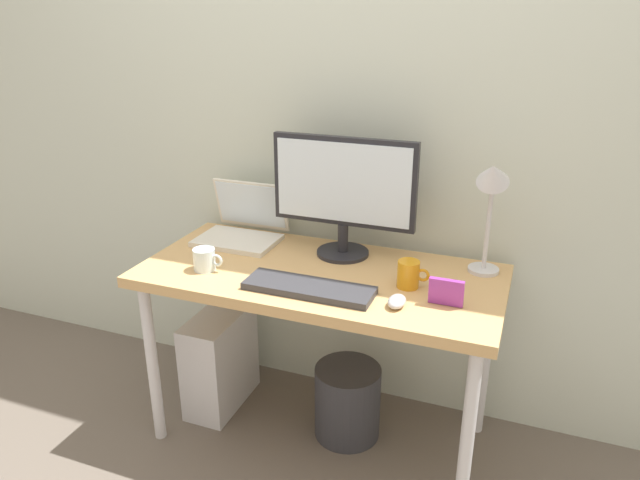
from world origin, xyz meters
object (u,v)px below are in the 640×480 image
object	(u,v)px
coffee_mug	(409,274)
photo_frame	(446,292)
keyboard	(309,288)
glass_cup	(205,259)
computer_tower	(220,360)
wastebasket	(347,401)
mouse	(397,301)
desk_lamp	(491,192)
desk	(320,289)
monitor	(343,189)
laptop	(243,225)

from	to	relation	value
coffee_mug	photo_frame	distance (m)	0.17
keyboard	glass_cup	world-z (taller)	glass_cup
keyboard	coffee_mug	distance (m)	0.34
computer_tower	wastebasket	xyz separation A→B (m)	(0.57, -0.00, -0.06)
mouse	wastebasket	world-z (taller)	mouse
wastebasket	glass_cup	bearing A→B (deg)	-160.11
desk_lamp	glass_cup	world-z (taller)	desk_lamp
desk_lamp	keyboard	size ratio (longest dim) A/B	0.99
desk	monitor	bearing A→B (deg)	81.44
keyboard	mouse	size ratio (longest dim) A/B	4.89
desk_lamp	coffee_mug	size ratio (longest dim) A/B	3.97
coffee_mug	computer_tower	xyz separation A→B (m)	(-0.80, 0.06, -0.56)
desk	laptop	xyz separation A→B (m)	(-0.41, 0.19, 0.13)
desk	glass_cup	world-z (taller)	glass_cup
desk_lamp	photo_frame	size ratio (longest dim) A/B	3.96
monitor	wastebasket	distance (m)	0.84
laptop	desk_lamp	distance (m)	0.99
photo_frame	computer_tower	bearing A→B (deg)	171.09
desk_lamp	wastebasket	distance (m)	0.99
photo_frame	computer_tower	xyz separation A→B (m)	(-0.94, 0.15, -0.56)
desk_lamp	glass_cup	distance (m)	1.03
monitor	wastebasket	xyz separation A→B (m)	(0.07, -0.13, -0.83)
keyboard	mouse	bearing A→B (deg)	0.17
photo_frame	wastebasket	distance (m)	0.73
monitor	computer_tower	xyz separation A→B (m)	(-0.50, -0.13, -0.77)
laptop	mouse	distance (m)	0.82
monitor	laptop	size ratio (longest dim) A/B	1.71
desk_lamp	wastebasket	size ratio (longest dim) A/B	1.45
computer_tower	desk	bearing A→B (deg)	-5.01
computer_tower	wastebasket	world-z (taller)	computer_tower
laptop	wastebasket	size ratio (longest dim) A/B	1.07
desk	keyboard	world-z (taller)	keyboard
desk_lamp	wastebasket	bearing A→B (deg)	-163.31
laptop	glass_cup	distance (m)	0.33
desk_lamp	laptop	bearing A→B (deg)	178.96
laptop	keyboard	size ratio (longest dim) A/B	0.73
laptop	keyboard	xyz separation A→B (m)	(0.43, -0.36, -0.05)
monitor	coffee_mug	bearing A→B (deg)	-32.25
desk_lamp	keyboard	distance (m)	0.69
laptop	keyboard	world-z (taller)	laptop
desk	computer_tower	bearing A→B (deg)	174.99
mouse	glass_cup	distance (m)	0.72
desk	keyboard	size ratio (longest dim) A/B	2.96
coffee_mug	laptop	bearing A→B (deg)	164.26
mouse	wastebasket	size ratio (longest dim) A/B	0.30
computer_tower	laptop	bearing A→B (deg)	68.34
desk	glass_cup	xyz separation A→B (m)	(-0.39, -0.14, 0.11)
keyboard	glass_cup	bearing A→B (deg)	176.09
laptop	wastebasket	bearing A→B (deg)	-16.57
keyboard	photo_frame	size ratio (longest dim) A/B	4.00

